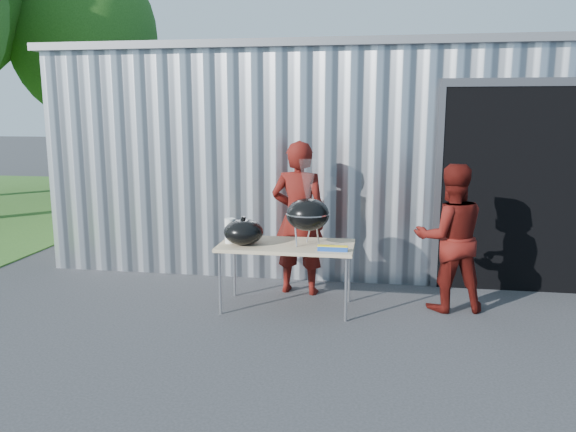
% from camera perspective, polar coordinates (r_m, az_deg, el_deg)
% --- Properties ---
extents(ground, '(80.00, 80.00, 0.00)m').
position_cam_1_polar(ground, '(6.01, -4.28, -11.03)').
color(ground, '#2C2C2E').
extents(building, '(8.20, 6.20, 3.10)m').
position_cam_1_polar(building, '(10.05, 6.90, 6.69)').
color(building, silver).
rests_on(building, ground).
extents(tree_far, '(3.83, 3.83, 6.35)m').
position_cam_1_polar(tree_far, '(16.53, -20.00, 16.68)').
color(tree_far, '#442D19').
rests_on(tree_far, ground).
extents(folding_table, '(1.50, 0.75, 0.75)m').
position_cam_1_polar(folding_table, '(6.30, -0.15, -3.21)').
color(folding_table, tan).
rests_on(folding_table, ground).
extents(kettle_grill, '(0.49, 0.49, 0.95)m').
position_cam_1_polar(kettle_grill, '(6.15, 2.02, 0.77)').
color(kettle_grill, black).
rests_on(kettle_grill, folding_table).
extents(grill_lid, '(0.44, 0.44, 0.32)m').
position_cam_1_polar(grill_lid, '(6.25, -4.54, -1.62)').
color(grill_lid, black).
rests_on(grill_lid, folding_table).
extents(paper_towels, '(0.12, 0.12, 0.28)m').
position_cam_1_polar(paper_towels, '(6.34, -5.89, -1.50)').
color(paper_towels, white).
rests_on(paper_towels, folding_table).
extents(white_tub, '(0.20, 0.15, 0.10)m').
position_cam_1_polar(white_tub, '(6.60, -4.55, -1.80)').
color(white_tub, white).
rests_on(white_tub, folding_table).
extents(foil_box, '(0.32, 0.06, 0.06)m').
position_cam_1_polar(foil_box, '(5.98, 4.55, -3.30)').
color(foil_box, '#1844A0').
rests_on(foil_box, folding_table).
extents(person_cook, '(0.72, 0.51, 1.87)m').
position_cam_1_polar(person_cook, '(6.81, 1.12, -0.21)').
color(person_cook, '#4E0F0B').
rests_on(person_cook, ground).
extents(person_bystander, '(0.90, 0.76, 1.65)m').
position_cam_1_polar(person_bystander, '(6.50, 16.14, -2.14)').
color(person_bystander, '#4E0F0B').
rests_on(person_bystander, ground).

